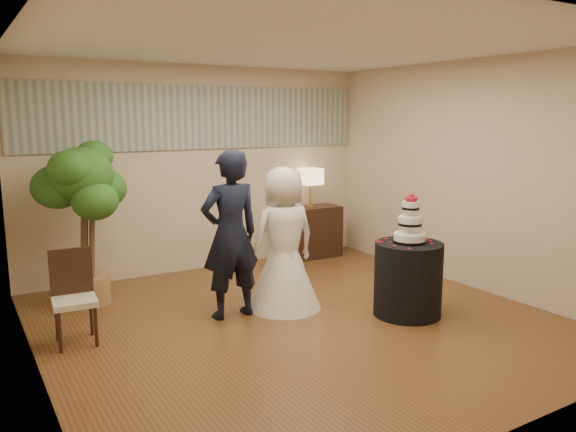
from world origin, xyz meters
TOP-DOWN VIEW (x-y plane):
  - floor at (0.00, 0.00)m, footprint 5.00×5.00m
  - ceiling at (0.00, 0.00)m, footprint 5.00×5.00m
  - wall_back at (0.00, 2.50)m, footprint 5.00×0.06m
  - wall_front at (0.00, -2.50)m, footprint 5.00×0.06m
  - wall_left at (-2.50, 0.00)m, footprint 0.06×5.00m
  - wall_right at (2.50, 0.00)m, footprint 0.06×5.00m
  - mural_border at (0.00, 2.48)m, footprint 4.90×0.02m
  - groom at (-0.54, 0.51)m, footprint 0.66×0.44m
  - bride at (0.09, 0.46)m, footprint 0.84×0.84m
  - cake_table at (1.10, -0.43)m, footprint 0.94×0.94m
  - wedding_cake at (1.10, -0.43)m, footprint 0.34×0.34m
  - console at (1.60, 2.23)m, footprint 0.95×0.46m
  - table_lamp at (1.60, 2.23)m, footprint 0.29×0.29m
  - ficus_tree at (-1.76, 1.75)m, footprint 1.09×1.09m
  - side_chair at (-2.11, 0.60)m, footprint 0.44×0.46m

SIDE VIEW (x-z plane):
  - floor at x=0.00m, z-range 0.00..0.00m
  - console at x=1.60m, z-range 0.00..0.78m
  - cake_table at x=1.10m, z-range 0.00..0.79m
  - side_chair at x=-2.11m, z-range 0.00..0.88m
  - bride at x=0.09m, z-range 0.00..1.58m
  - groom at x=-0.54m, z-range 0.00..1.79m
  - ficus_tree at x=-1.76m, z-range 0.00..1.88m
  - wedding_cake at x=1.10m, z-range 0.79..1.32m
  - table_lamp at x=1.60m, z-range 0.78..1.36m
  - wall_back at x=0.00m, z-range 0.00..2.80m
  - wall_front at x=0.00m, z-range 0.00..2.80m
  - wall_left at x=-2.50m, z-range 0.00..2.80m
  - wall_right at x=2.50m, z-range 0.00..2.80m
  - mural_border at x=0.00m, z-range 1.68..2.52m
  - ceiling at x=0.00m, z-range 2.80..2.80m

